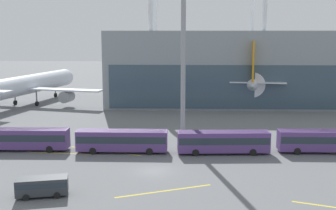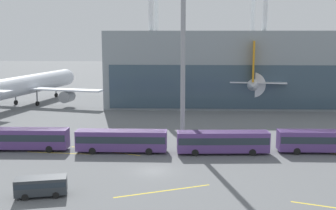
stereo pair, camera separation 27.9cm
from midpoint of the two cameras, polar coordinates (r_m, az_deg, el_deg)
ground_plane at (r=53.61m, az=-2.01°, el=-8.89°), size 440.00×440.00×0.00m
airliner_at_gate_near at (r=107.61m, az=-18.70°, el=2.59°), size 38.94×40.99×14.31m
airliner_at_gate_far at (r=109.86m, az=11.22°, el=3.54°), size 38.98×37.04×15.59m
shuttle_bus_0 at (r=65.77m, az=-19.04°, el=-4.22°), size 13.14×2.79×3.25m
shuttle_bus_1 at (r=61.51m, az=-6.38°, el=-4.68°), size 13.10×2.64×3.25m
shuttle_bus_2 at (r=60.99m, az=7.36°, el=-4.82°), size 13.21×3.24×3.25m
shuttle_bus_3 at (r=64.99m, az=20.25°, el=-4.44°), size 13.10×2.66×3.25m
service_van_foreground at (r=47.15m, az=-16.85°, el=-10.36°), size 5.64×3.16×2.05m
floodlight_mast at (r=67.54m, az=1.97°, el=9.15°), size 2.31×2.31×29.11m
lane_stripe_0 at (r=62.98m, az=-8.67°, el=-6.18°), size 11.15×4.73×0.01m
lane_stripe_1 at (r=45.96m, az=20.58°, el=-12.72°), size 6.44×2.53×0.01m
lane_stripe_2 at (r=47.04m, az=-0.68°, el=-11.57°), size 10.39×4.47×0.01m
lane_stripe_4 at (r=63.25m, az=-14.67°, el=-6.32°), size 9.54×1.13×0.01m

